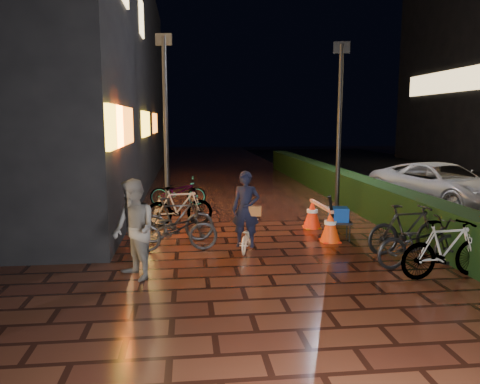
{
  "coord_description": "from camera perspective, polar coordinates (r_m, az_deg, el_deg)",
  "views": [
    {
      "loc": [
        -1.98,
        -8.46,
        2.73
      ],
      "look_at": [
        -0.78,
        2.09,
        1.1
      ],
      "focal_mm": 35.0,
      "sensor_mm": 36.0,
      "label": 1
    }
  ],
  "objects": [
    {
      "name": "parked_bikes_hedge",
      "position": [
        9.5,
        21.46,
        -5.47
      ],
      "size": [
        1.96,
        2.12,
        1.04
      ],
      "color": "black",
      "rests_on": "ground"
    },
    {
      "name": "bystander_person",
      "position": [
        8.24,
        -12.81,
        -4.52
      ],
      "size": [
        1.02,
        1.07,
        1.75
      ],
      "primitive_type": "imported",
      "rotation": [
        0.0,
        0.0,
        -0.99
      ],
      "color": "#555557",
      "rests_on": "ground"
    },
    {
      "name": "parked_bikes_storefront",
      "position": [
        12.01,
        -7.66,
        -2.09
      ],
      "size": [
        1.88,
        5.95,
        1.04
      ],
      "color": "black",
      "rests_on": "ground"
    },
    {
      "name": "traffic_barrier",
      "position": [
        11.45,
        9.82,
        -3.3
      ],
      "size": [
        0.52,
        1.85,
        0.74
      ],
      "color": "#FF420D",
      "rests_on": "ground"
    },
    {
      "name": "lamp_post_sf",
      "position": [
        14.83,
        -9.07,
        9.39
      ],
      "size": [
        0.51,
        0.16,
        5.32
      ],
      "color": "black",
      "rests_on": "ground"
    },
    {
      "name": "lamp_post_hedge",
      "position": [
        13.8,
        12.02,
        8.41
      ],
      "size": [
        0.47,
        0.21,
        4.91
      ],
      "color": "black",
      "rests_on": "ground"
    },
    {
      "name": "ground",
      "position": [
        9.11,
        6.46,
        -8.77
      ],
      "size": [
        80.0,
        80.0,
        0.0
      ],
      "primitive_type": "plane",
      "color": "#381911",
      "rests_on": "ground"
    },
    {
      "name": "cart_assembly",
      "position": [
        10.93,
        11.85,
        -2.91
      ],
      "size": [
        0.68,
        0.6,
        1.09
      ],
      "color": "black",
      "rests_on": "ground"
    },
    {
      "name": "van",
      "position": [
        16.37,
        23.33,
        0.86
      ],
      "size": [
        3.66,
        5.38,
        1.37
      ],
      "primitive_type": "imported",
      "rotation": [
        0.0,
        0.0,
        0.31
      ],
      "color": "#BBBBC0",
      "rests_on": "ground"
    },
    {
      "name": "cyclist",
      "position": [
        9.81,
        0.77,
        -3.62
      ],
      "size": [
        0.72,
        1.25,
        1.7
      ],
      "color": "silver",
      "rests_on": "ground"
    },
    {
      "name": "hedge",
      "position": [
        17.43,
        11.21,
        1.22
      ],
      "size": [
        0.7,
        20.0,
        1.0
      ],
      "primitive_type": "cube",
      "color": "black",
      "rests_on": "ground"
    }
  ]
}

